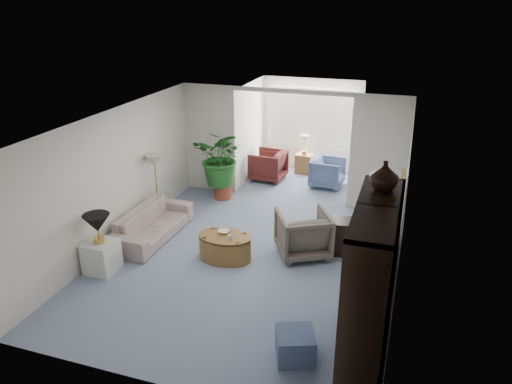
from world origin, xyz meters
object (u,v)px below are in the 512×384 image
(wingback_chair, at_px, (303,234))
(plant_pot, at_px, (223,191))
(framed_picture, at_px, (403,191))
(entertainment_cabinet, at_px, (371,286))
(ottoman, at_px, (295,345))
(sunroom_chair_blue, at_px, (327,173))
(cabinet_urn, at_px, (384,176))
(sunroom_table, at_px, (304,164))
(coffee_table, at_px, (225,247))
(coffee_bowl, at_px, (224,232))
(floor_lamp, at_px, (154,161))
(end_table, at_px, (101,257))
(sofa, at_px, (152,224))
(table_lamp, at_px, (97,223))
(side_table_dark, at_px, (345,237))
(sunroom_chair_maroon, at_px, (268,165))
(coffee_cup, at_px, (231,237))

(wingback_chair, distance_m, plant_pot, 3.06)
(framed_picture, relative_size, entertainment_cabinet, 0.23)
(ottoman, bearing_deg, framed_picture, 61.13)
(framed_picture, relative_size, sunroom_chair_blue, 0.65)
(cabinet_urn, relative_size, plant_pot, 0.90)
(framed_picture, xyz_separation_m, sunroom_table, (-2.53, 4.91, -1.45))
(coffee_table, bearing_deg, coffee_bowl, 116.57)
(cabinet_urn, bearing_deg, ottoman, -136.91)
(sunroom_table, bearing_deg, floor_lamp, -121.78)
(end_table, xyz_separation_m, sunroom_table, (2.14, 5.80, -0.01))
(sofa, bearing_deg, sunroom_table, -22.57)
(plant_pot, relative_size, sunroom_table, 0.79)
(table_lamp, distance_m, sunroom_chair_blue, 5.84)
(sunroom_table, bearing_deg, framed_picture, -62.76)
(ottoman, bearing_deg, sunroom_chair_blue, 96.63)
(plant_pot, bearing_deg, entertainment_cabinet, -49.68)
(coffee_bowl, height_order, entertainment_cabinet, entertainment_cabinet)
(sofa, distance_m, side_table_dark, 3.62)
(coffee_bowl, height_order, sunroom_chair_blue, sunroom_chair_blue)
(entertainment_cabinet, xyz_separation_m, plant_pot, (-3.68, 4.34, -0.91))
(cabinet_urn, xyz_separation_m, sunroom_table, (-2.30, 6.06, -2.06))
(cabinet_urn, xyz_separation_m, ottoman, (-0.84, -0.78, -2.13))
(sofa, xyz_separation_m, entertainment_cabinet, (4.23, -2.11, 0.78))
(sunroom_chair_blue, relative_size, sunroom_chair_maroon, 0.94)
(coffee_table, height_order, side_table_dark, side_table_dark)
(end_table, distance_m, sunroom_table, 6.18)
(sunroom_chair_blue, bearing_deg, coffee_cup, 171.90)
(coffee_bowl, bearing_deg, sunroom_chair_blue, 74.04)
(sunroom_chair_maroon, bearing_deg, table_lamp, -10.85)
(plant_pot, bearing_deg, side_table_dark, -29.00)
(cabinet_urn, bearing_deg, coffee_table, 153.85)
(cabinet_urn, height_order, sunroom_table, cabinet_urn)
(framed_picture, height_order, sunroom_chair_blue, framed_picture)
(side_table_dark, bearing_deg, coffee_table, -155.90)
(entertainment_cabinet, bearing_deg, sunroom_chair_blue, 104.91)
(side_table_dark, relative_size, sunroom_table, 1.25)
(floor_lamp, height_order, entertainment_cabinet, entertainment_cabinet)
(end_table, bearing_deg, cabinet_urn, -3.42)
(end_table, xyz_separation_m, entertainment_cabinet, (4.43, -0.76, 0.80))
(coffee_cup, height_order, ottoman, coffee_cup)
(cabinet_urn, height_order, sunroom_chair_maroon, cabinet_urn)
(ottoman, bearing_deg, coffee_table, 130.71)
(side_table_dark, xyz_separation_m, entertainment_cabinet, (0.66, -2.66, 0.75))
(ottoman, bearing_deg, side_table_dark, 86.48)
(coffee_table, xyz_separation_m, side_table_dark, (1.96, 0.88, 0.09))
(sofa, height_order, coffee_table, sofa)
(end_table, distance_m, coffee_bowl, 2.10)
(sofa, relative_size, side_table_dark, 3.10)
(sofa, height_order, sunroom_chair_blue, sunroom_chair_blue)
(sunroom_table, bearing_deg, sunroom_chair_maroon, -135.00)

